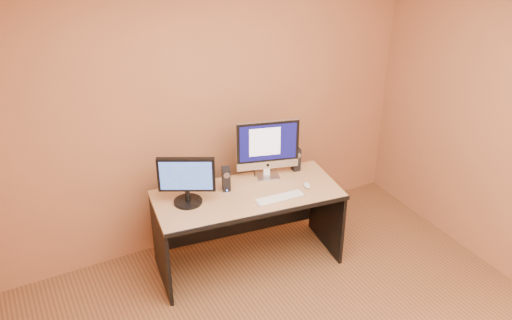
% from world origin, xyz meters
% --- Properties ---
extents(walls, '(4.00, 4.00, 2.60)m').
position_xyz_m(walls, '(0.00, 0.00, 1.30)').
color(walls, '#A36541').
rests_on(walls, ground).
extents(desk, '(1.62, 0.86, 0.72)m').
position_xyz_m(desk, '(0.11, 1.40, 0.36)').
color(desk, tan).
rests_on(desk, ground).
extents(imac, '(0.59, 0.35, 0.53)m').
position_xyz_m(imac, '(0.40, 1.58, 0.98)').
color(imac, '#B4B4B8').
rests_on(imac, desk).
extents(second_monitor, '(0.52, 0.42, 0.41)m').
position_xyz_m(second_monitor, '(-0.38, 1.50, 0.92)').
color(second_monitor, black).
rests_on(second_monitor, desk).
extents(speaker_left, '(0.08, 0.08, 0.21)m').
position_xyz_m(speaker_left, '(-0.02, 1.54, 0.82)').
color(speaker_left, black).
rests_on(speaker_left, desk).
extents(speaker_right, '(0.07, 0.07, 0.21)m').
position_xyz_m(speaker_right, '(0.68, 1.56, 0.82)').
color(speaker_right, black).
rests_on(speaker_right, desk).
extents(keyboard, '(0.42, 0.14, 0.02)m').
position_xyz_m(keyboard, '(0.31, 1.21, 0.72)').
color(keyboard, silver).
rests_on(keyboard, desk).
extents(mouse, '(0.08, 0.11, 0.03)m').
position_xyz_m(mouse, '(0.61, 1.26, 0.73)').
color(mouse, silver).
rests_on(mouse, desk).
extents(cable_a, '(0.03, 0.21, 0.01)m').
position_xyz_m(cable_a, '(0.48, 1.68, 0.72)').
color(cable_a, black).
rests_on(cable_a, desk).
extents(cable_b, '(0.08, 0.16, 0.01)m').
position_xyz_m(cable_b, '(0.33, 1.70, 0.72)').
color(cable_b, black).
rests_on(cable_b, desk).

